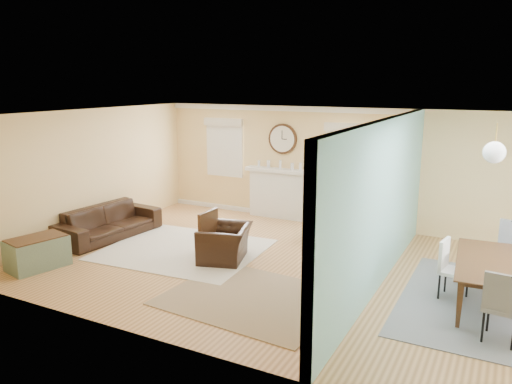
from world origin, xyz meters
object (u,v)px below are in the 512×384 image
sofa (109,222)px  credenza (375,235)px  dining_table (498,285)px  eames_chair (225,243)px  green_chair (328,222)px

sofa → credenza: credenza is taller
credenza → dining_table: bearing=-32.8°
sofa → eames_chair: size_ratio=2.29×
green_chair → dining_table: 3.85m
sofa → dining_table: bearing=-84.7°
sofa → credenza: bearing=-69.8°
credenza → dining_table: 2.49m
eames_chair → dining_table: size_ratio=0.50×
eames_chair → credenza: size_ratio=0.66×
eames_chair → green_chair: (1.16, 2.18, 0.00)m
eames_chair → sofa: bearing=-107.8°
green_chair → sofa: bearing=48.0°
credenza → dining_table: credenza is taller
sofa → green_chair: 4.51m
sofa → green_chair: size_ratio=3.20×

